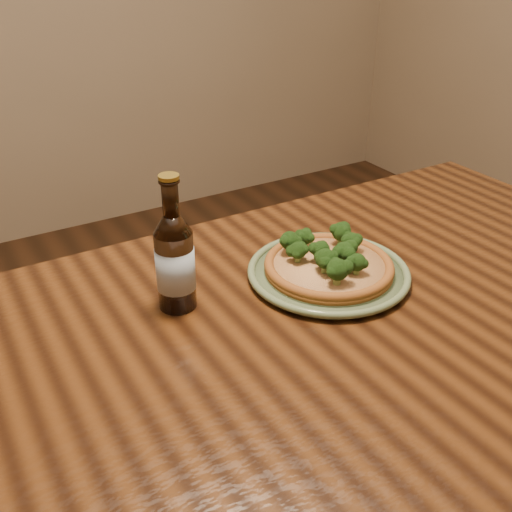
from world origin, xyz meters
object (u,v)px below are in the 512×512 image
pizza (329,263)px  beer_bottle (175,260)px  table (300,383)px  plate (328,272)px

pizza → beer_bottle: bearing=168.8°
table → beer_bottle: 0.29m
pizza → plate: bearing=-101.0°
table → plate: 0.22m
plate → beer_bottle: bearing=168.6°
plate → pizza: size_ratio=1.26×
table → plate: size_ratio=5.42×
plate → pizza: pizza is taller
plate → pizza: bearing=79.0°
pizza → beer_bottle: size_ratio=1.00×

